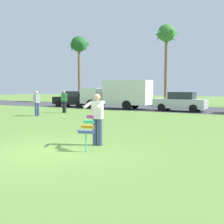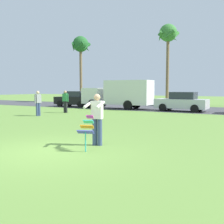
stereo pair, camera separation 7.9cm
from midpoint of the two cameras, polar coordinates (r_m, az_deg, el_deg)
The scene contains 11 objects.
ground_plane at distance 8.59m, azimuth -12.89°, elevation -8.03°, with size 120.00×120.00×0.00m, color olive.
road_strip at distance 25.47m, azimuth 16.76°, elevation 0.51°, with size 120.00×8.00×0.01m, color #424247.
person_kite_flyer at distance 9.07m, azimuth -2.93°, elevation -1.12°, with size 0.62×0.71×1.73m.
kite_held at distance 8.38m, azimuth -5.00°, elevation -3.30°, with size 0.55×0.71×1.07m.
parked_car_black at distance 28.18m, azimuth -7.69°, elevation 2.67°, with size 4.21×1.85×1.60m.
parked_truck_white_box at distance 25.28m, azimuth 1.91°, elevation 3.88°, with size 6.76×2.27×2.62m.
parked_car_silver at distance 23.19m, azimuth 14.51°, elevation 2.05°, with size 4.24×1.91×1.60m.
palm_tree_left_near at distance 38.01m, azimuth -6.54°, elevation 13.38°, with size 2.58×2.71×8.90m.
palm_tree_right_near at distance 34.55m, azimuth 11.74°, elevation 15.20°, with size 2.58×2.71×9.58m.
person_walker_near at distance 21.44m, azimuth -9.65°, elevation 2.33°, with size 0.57×0.23×1.73m.
person_walker_far at distance 19.43m, azimuth -15.14°, elevation 1.95°, with size 0.26×0.57×1.73m.
Camera 2 is at (5.73, -6.12, 1.92)m, focal length 43.61 mm.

